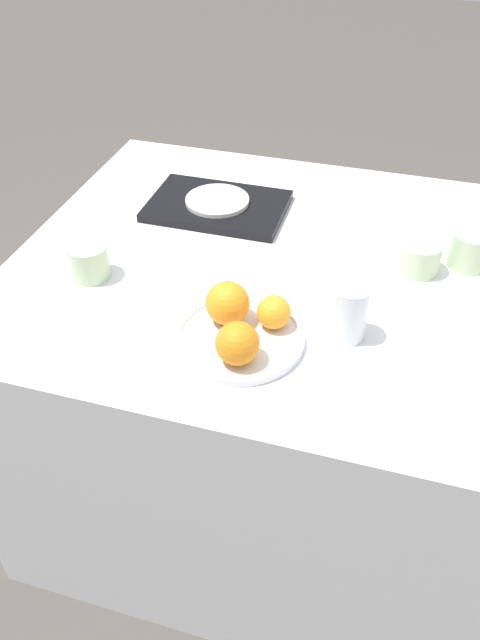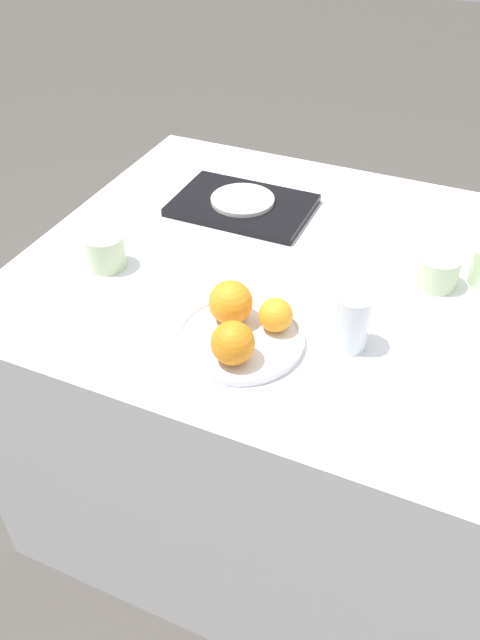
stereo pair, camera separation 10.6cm
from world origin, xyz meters
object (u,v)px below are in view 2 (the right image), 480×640
water_glass (352,321)px  cup_3 (106,251)px  orange_2 (276,315)px  side_plate (243,200)px  fruit_platter (240,337)px  serving_tray (243,205)px  orange_0 (233,343)px  orange_1 (231,302)px  cup_2 (437,271)px

water_glass → cup_3: (-0.53, 0.04, -0.02)m
orange_2 → side_plate: 0.46m
side_plate → cup_3: size_ratio=1.88×
fruit_platter → cup_3: 0.37m
cup_3 → serving_tray: bearing=63.3°
orange_0 → orange_2: 0.11m
orange_0 → orange_1: 0.11m
cup_2 → serving_tray: bearing=165.7°
serving_tray → side_plate: side_plate is taller
fruit_platter → side_plate: (-0.18, 0.44, 0.02)m
orange_1 → cup_3: (-0.31, 0.07, -0.02)m
orange_2 → cup_3: orange_2 is taller
orange_2 → side_plate: orange_2 is taller
orange_2 → cup_2: 0.36m
orange_2 → water_glass: (0.13, 0.02, 0.01)m
cup_2 → orange_1: bearing=-139.0°
cup_3 → orange_2: bearing=-8.9°
water_glass → orange_1: bearing=-170.9°
water_glass → cup_3: water_glass is taller
side_plate → orange_2: bearing=-59.2°
fruit_platter → orange_0: orange_0 is taller
orange_1 → serving_tray: (-0.15, 0.40, -0.04)m
water_glass → cup_2: water_glass is taller
serving_tray → cup_2: cup_2 is taller
orange_1 → cup_2: orange_1 is taller
orange_0 → cup_2: bearing=53.8°
cup_2 → orange_2: bearing=-131.5°
fruit_platter → orange_2: bearing=42.1°
orange_2 → water_glass: 0.13m
orange_1 → cup_2: size_ratio=0.94×
orange_1 → side_plate: orange_1 is taller
orange_1 → cup_3: bearing=167.1°
fruit_platter → cup_3: cup_3 is taller
orange_0 → fruit_platter: bearing=102.3°
orange_0 → water_glass: 0.21m
orange_0 → water_glass: (0.17, 0.13, 0.00)m
orange_2 → fruit_platter: bearing=-137.9°
orange_2 → orange_0: bearing=-109.0°
orange_1 → fruit_platter: bearing=-46.1°
side_plate → cup_3: bearing=-116.7°
orange_0 → side_plate: bearing=111.6°
orange_0 → orange_2: bearing=71.0°
fruit_platter → water_glass: water_glass is taller
fruit_platter → water_glass: size_ratio=2.14×
serving_tray → fruit_platter: bearing=-67.2°
fruit_platter → serving_tray: bearing=112.8°
fruit_platter → side_plate: bearing=112.8°
fruit_platter → side_plate: 0.47m
fruit_platter → cup_3: size_ratio=2.91×
orange_2 → side_plate: size_ratio=0.41×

